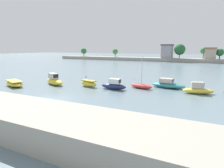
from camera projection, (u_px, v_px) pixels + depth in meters
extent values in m
plane|color=slate|center=(53.00, 99.00, 24.26)|extent=(400.00, 400.00, 0.00)
ellipsoid|color=yellow|center=(14.00, 84.00, 32.62)|extent=(5.70, 3.81, 0.87)
cube|color=#A8952A|center=(14.00, 81.00, 32.53)|extent=(4.59, 3.13, 0.11)
ellipsoid|color=yellow|center=(55.00, 82.00, 34.03)|extent=(5.42, 3.62, 1.07)
cube|color=#BCB2A3|center=(53.00, 76.00, 34.17)|extent=(2.35, 1.77, 0.93)
cube|color=black|center=(56.00, 76.00, 33.37)|extent=(0.44, 0.88, 0.65)
ellipsoid|color=yellow|center=(89.00, 84.00, 32.21)|extent=(3.63, 1.93, 0.97)
cube|color=#A8952A|center=(89.00, 81.00, 32.10)|extent=(2.91, 1.59, 0.13)
ellipsoid|color=navy|center=(114.00, 86.00, 30.23)|extent=(4.32, 1.53, 0.93)
cube|color=silver|center=(115.00, 81.00, 29.99)|extent=(1.81, 0.98, 0.78)
cube|color=black|center=(120.00, 81.00, 29.57)|extent=(0.10, 0.84, 0.55)
ellipsoid|color=#C63833|center=(141.00, 86.00, 30.91)|extent=(4.16, 2.41, 0.78)
cylinder|color=silver|center=(142.00, 70.00, 30.41)|extent=(0.10, 0.10, 4.34)
cylinder|color=#B7B7BC|center=(137.00, 79.00, 31.30)|extent=(1.77, 0.55, 0.08)
ellipsoid|color=teal|center=(168.00, 85.00, 31.27)|extent=(5.64, 2.62, 0.86)
cube|color=#BCB2A3|center=(166.00, 80.00, 31.31)|extent=(2.26, 1.46, 0.70)
cube|color=black|center=(173.00, 81.00, 30.74)|extent=(0.19, 1.12, 0.49)
ellipsoid|color=yellow|center=(198.00, 91.00, 27.25)|extent=(4.46, 2.45, 0.83)
cube|color=#BCB2A3|center=(197.00, 85.00, 27.12)|extent=(1.79, 1.20, 0.88)
cube|color=black|center=(204.00, 85.00, 26.94)|extent=(0.26, 0.75, 0.61)
sphere|color=red|center=(86.00, 77.00, 42.60)|extent=(0.27, 0.27, 0.27)
cube|color=#9E998C|center=(166.00, 60.00, 93.39)|extent=(125.15, 7.27, 1.72)
cube|color=#99939E|center=(167.00, 52.00, 92.99)|extent=(5.03, 5.52, 5.92)
cube|color=#565156|center=(167.00, 45.00, 92.37)|extent=(5.53, 6.07, 0.70)
cube|color=#B2A38E|center=(210.00, 54.00, 84.50)|extent=(4.61, 4.20, 4.38)
cube|color=#995B42|center=(211.00, 48.00, 84.03)|extent=(5.07, 4.62, 0.70)
cylinder|color=brown|center=(84.00, 55.00, 115.62)|extent=(0.36, 0.36, 1.62)
sphere|color=#2D6B33|center=(84.00, 51.00, 115.21)|extent=(3.47, 3.47, 3.47)
cylinder|color=brown|center=(203.00, 56.00, 86.07)|extent=(0.36, 0.36, 2.43)
sphere|color=#387A3D|center=(204.00, 51.00, 85.62)|extent=(2.98, 2.98, 2.98)
cylinder|color=brown|center=(115.00, 55.00, 106.15)|extent=(0.36, 0.36, 1.66)
sphere|color=#387A3D|center=(115.00, 52.00, 105.77)|extent=(3.00, 3.00, 3.00)
cylinder|color=brown|center=(219.00, 57.00, 82.90)|extent=(0.36, 0.36, 1.62)
sphere|color=#235B2D|center=(220.00, 52.00, 82.51)|extent=(3.27, 3.27, 3.27)
cylinder|color=brown|center=(179.00, 56.00, 89.18)|extent=(0.36, 0.36, 2.09)
sphere|color=#235B2D|center=(180.00, 49.00, 88.60)|extent=(5.08, 5.08, 5.08)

